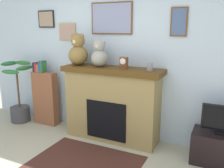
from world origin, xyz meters
TOP-DOWN VIEW (x-y plane):
  - back_wall at (-0.00, 2.00)m, footprint 5.20×0.15m
  - fireplace at (0.18, 1.72)m, footprint 1.57×0.50m
  - bookshelf at (-1.19, 1.74)m, footprint 0.47×0.16m
  - potted_plant at (-1.72, 1.62)m, footprint 0.55×0.49m
  - tv_stand at (1.79, 1.64)m, footprint 0.75×0.40m
  - area_rug at (0.18, 0.82)m, footprint 1.42×1.14m
  - candle_jar at (0.77, 1.70)m, footprint 0.09×0.09m
  - mantel_clock at (0.37, 1.70)m, footprint 0.11×0.08m
  - teddy_bear_tan at (-0.42, 1.70)m, footprint 0.31×0.31m
  - teddy_bear_brown at (-0.03, 1.70)m, footprint 0.26×0.26m

SIDE VIEW (x-z plane):
  - area_rug at x=0.18m, z-range 0.00..0.01m
  - tv_stand at x=1.79m, z-range 0.00..0.42m
  - potted_plant at x=-1.72m, z-range -0.20..0.94m
  - bookshelf at x=-1.19m, z-range -0.07..1.11m
  - fireplace at x=0.18m, z-range 0.01..1.16m
  - candle_jar at x=0.77m, z-range 1.16..1.28m
  - mantel_clock at x=0.37m, z-range 1.16..1.33m
  - back_wall at x=0.00m, z-range 0.00..2.60m
  - teddy_bear_brown at x=-0.03m, z-range 1.14..1.56m
  - teddy_bear_tan at x=-0.42m, z-range 1.13..1.63m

